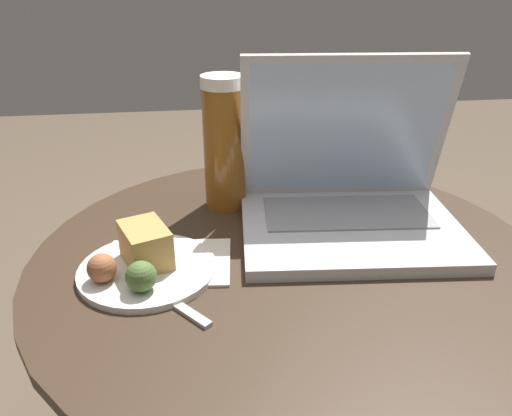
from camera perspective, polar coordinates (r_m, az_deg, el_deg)
The scene contains 6 objects.
table at distance 0.80m, azimuth 3.47°, elevation -13.79°, with size 0.73×0.73×0.56m.
napkin at distance 0.70m, azimuth -10.11°, elevation -6.12°, with size 0.18×0.14×0.00m.
laptop at distance 0.78m, azimuth 10.56°, elevation 1.53°, with size 0.35×0.28×0.26m.
beer_glass at distance 0.81m, azimuth -3.64°, elevation 7.38°, with size 0.07×0.07×0.22m.
snack_plate at distance 0.67m, azimuth -12.81°, elevation -5.97°, with size 0.18×0.18×0.06m.
fork at distance 0.65m, azimuth -11.66°, elevation -9.09°, with size 0.13×0.15×0.00m.
Camera 1 is at (-0.13, -0.60, 0.93)m, focal length 35.00 mm.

